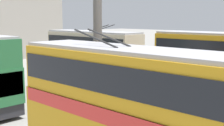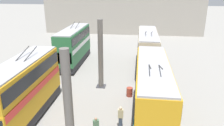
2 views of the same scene
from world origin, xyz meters
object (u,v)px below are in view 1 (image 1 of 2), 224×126
object	(u,v)px
person_by_left_row	(223,112)
oil_drum	(152,102)
bus_left_far	(92,55)
bus_right_near	(124,107)

from	to	relation	value
person_by_left_row	oil_drum	distance (m)	5.24
bus_left_far	bus_right_near	world-z (taller)	bus_right_near
oil_drum	person_by_left_row	bearing A→B (deg)	175.02
bus_left_far	person_by_left_row	xyz separation A→B (m)	(-13.21, 2.33, -1.86)
bus_left_far	oil_drum	bearing A→B (deg)	166.84
bus_left_far	bus_right_near	size ratio (longest dim) A/B	1.07
bus_left_far	bus_right_near	xyz separation A→B (m)	(-12.97, 10.24, 0.06)
bus_left_far	person_by_left_row	world-z (taller)	bus_left_far
person_by_left_row	bus_left_far	bearing A→B (deg)	-12.70
bus_right_near	oil_drum	distance (m)	10.02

